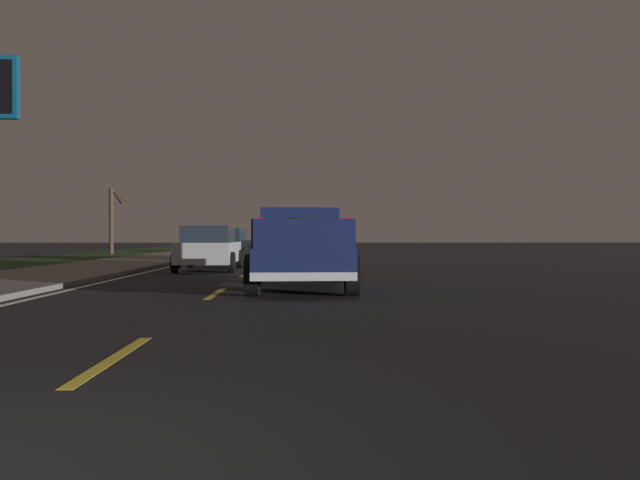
{
  "coord_description": "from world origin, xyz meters",
  "views": [
    {
      "loc": [
        -2.55,
        -1.92,
        1.22
      ],
      "look_at": [
        12.09,
        -2.22,
        1.11
      ],
      "focal_mm": 33.98,
      "sensor_mm": 36.0,
      "label": 1
    }
  ],
  "objects_px": {
    "sedan_green": "(302,242)",
    "bare_tree_far": "(112,219)",
    "sedan_black": "(226,245)",
    "pickup_truck": "(300,246)",
    "sedan_silver": "(209,248)"
  },
  "relations": [
    {
      "from": "sedan_green",
      "to": "bare_tree_far",
      "type": "height_order",
      "value": "bare_tree_far"
    },
    {
      "from": "sedan_silver",
      "to": "sedan_black",
      "type": "xyz_separation_m",
      "value": [
        6.69,
        0.31,
        0.0
      ]
    },
    {
      "from": "sedan_silver",
      "to": "bare_tree_far",
      "type": "distance_m",
      "value": 20.16
    },
    {
      "from": "bare_tree_far",
      "to": "sedan_green",
      "type": "bearing_deg",
      "value": -83.22
    },
    {
      "from": "pickup_truck",
      "to": "bare_tree_far",
      "type": "xyz_separation_m",
      "value": [
        25.12,
        12.39,
        1.31
      ]
    },
    {
      "from": "pickup_truck",
      "to": "sedan_green",
      "type": "height_order",
      "value": "pickup_truck"
    },
    {
      "from": "sedan_green",
      "to": "bare_tree_far",
      "type": "relative_size",
      "value": 1.05
    },
    {
      "from": "sedan_black",
      "to": "sedan_green",
      "type": "xyz_separation_m",
      "value": [
        12.66,
        -3.39,
        0.0
      ]
    },
    {
      "from": "sedan_silver",
      "to": "bare_tree_far",
      "type": "height_order",
      "value": "bare_tree_far"
    },
    {
      "from": "sedan_black",
      "to": "pickup_truck",
      "type": "bearing_deg",
      "value": -165.66
    },
    {
      "from": "sedan_silver",
      "to": "bare_tree_far",
      "type": "bearing_deg",
      "value": 27.05
    },
    {
      "from": "sedan_green",
      "to": "sedan_silver",
      "type": "bearing_deg",
      "value": 170.96
    },
    {
      "from": "sedan_silver",
      "to": "sedan_black",
      "type": "distance_m",
      "value": 6.7
    },
    {
      "from": "pickup_truck",
      "to": "sedan_green",
      "type": "bearing_deg",
      "value": 0.37
    },
    {
      "from": "pickup_truck",
      "to": "sedan_green",
      "type": "relative_size",
      "value": 1.24
    }
  ]
}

